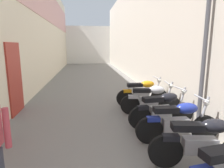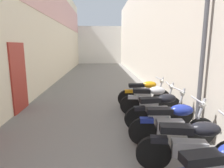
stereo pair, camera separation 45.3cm
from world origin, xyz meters
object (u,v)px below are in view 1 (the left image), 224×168
motorcycle_fifth (178,121)px  street_lamp (204,18)px  motorcycle_sixth (162,108)px  motorcycle_seventh (151,99)px  motorcycle_fourth (203,141)px  motorcycle_eighth (143,92)px

motorcycle_fifth → street_lamp: (0.70, 0.50, 2.20)m
motorcycle_fifth → motorcycle_sixth: 0.88m
motorcycle_fifth → motorcycle_seventh: same height
motorcycle_fifth → motorcycle_fourth: bearing=-90.0°
motorcycle_fourth → motorcycle_sixth: bearing=90.0°
motorcycle_fourth → motorcycle_fifth: size_ratio=0.99×
motorcycle_sixth → motorcycle_eighth: size_ratio=1.00×
motorcycle_sixth → motorcycle_seventh: (-0.00, 0.94, 0.00)m
motorcycle_sixth → street_lamp: bearing=-28.7°
motorcycle_fifth → street_lamp: street_lamp is taller
motorcycle_fifth → motorcycle_eighth: 2.70m
motorcycle_fourth → motorcycle_fifth: same height
motorcycle_fifth → motorcycle_sixth: size_ratio=1.00×
motorcycle_fourth → street_lamp: size_ratio=0.40×
motorcycle_seventh → motorcycle_eighth: same height
street_lamp → motorcycle_sixth: bearing=151.3°
motorcycle_sixth → street_lamp: street_lamp is taller
street_lamp → motorcycle_fifth: bearing=-144.4°
motorcycle_fourth → street_lamp: (0.70, 1.43, 2.20)m
motorcycle_sixth → motorcycle_eighth: same height
motorcycle_sixth → motorcycle_eighth: 1.82m
motorcycle_fourth → street_lamp: street_lamp is taller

